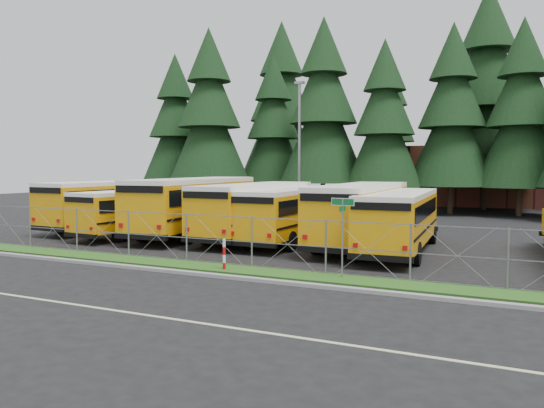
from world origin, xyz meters
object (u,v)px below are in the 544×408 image
Objects in this scene: bus_1 at (144,213)px; bus_3 at (258,211)px; street_sign at (343,221)px; striped_bollard at (224,255)px; bus_4 at (294,215)px; bus_0 at (117,205)px; bus_6 at (400,222)px; bus_2 at (198,207)px; light_standard at (299,145)px; bus_5 at (363,215)px.

bus_1 is 0.86× the size of bus_3.
bus_1 is 15.31m from street_sign.
bus_4 is at bearing 94.23° from striped_bollard.
bus_6 is (17.91, -1.66, -0.11)m from bus_0.
bus_0 is 4.08× the size of street_sign.
bus_2 is 1.08× the size of bus_3.
light_standard reaches higher than bus_4.
bus_5 is at bearing 147.51° from bus_6.
bus_6 is at bearing 4.80° from bus_1.
light_standard is at bearing 116.32° from street_sign.
bus_4 reaches higher than bus_1.
light_standard reaches higher than bus_2.
striped_bollard is at bearing -31.46° from bus_0.
bus_0 is at bearing 178.87° from bus_3.
street_sign is 4.69m from striped_bollard.
bus_2 is at bearing 170.54° from bus_6.
light_standard is at bearing 56.49° from bus_0.
bus_5 is (15.84, -0.49, 0.02)m from bus_0.
light_standard reaches higher than bus_3.
bus_5 is 8.82m from striped_bollard.
bus_3 is (6.57, 1.41, 0.20)m from bus_1.
bus_2 is 1.17× the size of bus_6.
bus_1 is 12.44m from bus_5.
bus_4 is 5.80m from bus_6.
light_standard is at bearing 76.98° from bus_2.
bus_2 is (6.23, -0.33, 0.12)m from bus_0.
striped_bollard is at bearing -85.62° from bus_4.
bus_3 reaches higher than street_sign.
bus_2 reaches higher than striped_bollard.
bus_6 is (14.45, 0.03, 0.10)m from bus_1.
bus_1 reaches higher than striped_bollard.
bus_0 is at bearing 177.78° from bus_4.
bus_1 is 0.80× the size of bus_2.
bus_2 is (2.77, 1.35, 0.33)m from bus_1.
bus_1 is 0.97× the size of light_standard.
bus_0 is 6.24m from bus_2.
striped_bollard is at bearing -110.99° from bus_5.
bus_6 is at bearing -9.52° from bus_3.
bus_1 is 3.51× the size of street_sign.
bus_0 is 1.08× the size of bus_4.
bus_4 is 8.28m from striped_bollard.
bus_6 is at bearing -51.03° from light_standard.
bus_4 reaches higher than striped_bollard.
bus_5 is 2.38m from bus_6.
bus_1 is at bearing 177.10° from bus_6.
bus_6 is 8.83× the size of striped_bollard.
bus_0 is 3.85m from bus_1.
street_sign is (17.27, -8.24, 0.53)m from bus_0.
bus_3 is at bearing 16.80° from bus_1.
bus_4 is 0.92× the size of bus_5.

